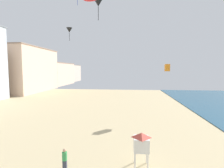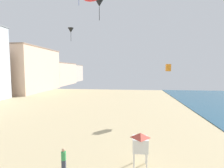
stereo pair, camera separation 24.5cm
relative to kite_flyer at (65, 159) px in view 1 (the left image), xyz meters
name	(u,v)px [view 1 (the left image)]	position (x,y,z in m)	size (l,w,h in m)	color
boardwalk_hotel_mid	(18,70)	(-31.82, 41.63, 6.14)	(17.85, 22.22, 14.11)	beige
boardwalk_hotel_far	(51,74)	(-31.82, 65.29, 4.18)	(15.87, 21.34, 10.20)	beige
boardwalk_hotel_distant	(68,73)	(-31.82, 87.52, 4.04)	(10.89, 18.71, 9.90)	#C6B29E
kite_flyer	(65,159)	(0.00, 0.00, 0.00)	(0.34, 0.34, 1.64)	#383D4C
lifeguard_stand	(141,142)	(5.38, 1.15, 0.92)	(1.10, 1.10, 2.55)	white
kite_orange_box	(167,68)	(10.31, 15.93, 6.50)	(0.70, 0.70, 1.10)	orange
kite_black_delta	(69,30)	(-9.01, 27.07, 15.05)	(1.29, 1.29, 2.94)	black
kite_black_delta_2	(98,3)	(-0.83, 18.50, 17.52)	(1.58, 1.58, 3.58)	black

